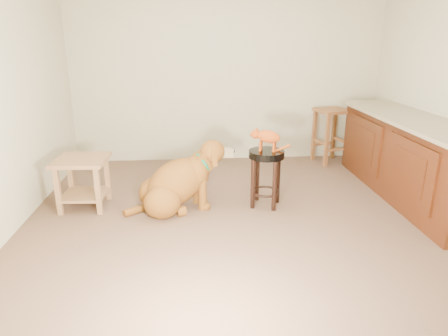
{
  "coord_description": "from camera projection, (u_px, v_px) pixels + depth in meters",
  "views": [
    {
      "loc": [
        -0.52,
        -3.89,
        1.79
      ],
      "look_at": [
        -0.2,
        0.15,
        0.45
      ],
      "focal_mm": 32.0,
      "sensor_mm": 36.0,
      "label": 1
    }
  ],
  "objects": [
    {
      "name": "wood_stool",
      "position": [
        331.0,
        135.0,
        5.86
      ],
      "size": [
        0.53,
        0.53,
        0.8
      ],
      "rotation": [
        0.0,
        0.0,
        0.26
      ],
      "color": "brown",
      "rests_on": "ground"
    },
    {
      "name": "cabinet_run",
      "position": [
        409.0,
        160.0,
        4.58
      ],
      "size": [
        0.7,
        2.56,
        0.94
      ],
      "color": "#4E220E",
      "rests_on": "ground"
    },
    {
      "name": "floor",
      "position": [
        244.0,
        212.0,
        4.28
      ],
      "size": [
        4.5,
        4.0,
        0.01
      ],
      "primitive_type": "cube",
      "color": "brown",
      "rests_on": "ground"
    },
    {
      "name": "tabby_kitten",
      "position": [
        266.0,
        137.0,
        4.22
      ],
      "size": [
        0.43,
        0.21,
        0.27
      ],
      "rotation": [
        0.0,
        0.0,
        -0.37
      ],
      "color": "#9D3C0F",
      "rests_on": "padded_stool"
    },
    {
      "name": "room_shell",
      "position": [
        247.0,
        49.0,
        3.76
      ],
      "size": [
        4.54,
        4.04,
        2.62
      ],
      "color": "beige",
      "rests_on": "ground"
    },
    {
      "name": "golden_retriever",
      "position": [
        177.0,
        184.0,
        4.26
      ],
      "size": [
        1.21,
        0.72,
        0.79
      ],
      "rotation": [
        0.0,
        0.0,
        0.29
      ],
      "color": "brown",
      "rests_on": "ground"
    },
    {
      "name": "side_table",
      "position": [
        83.0,
        175.0,
        4.3
      ],
      "size": [
        0.56,
        0.56,
        0.56
      ],
      "rotation": [
        0.0,
        0.0,
        -0.04
      ],
      "color": "#986B46",
      "rests_on": "ground"
    },
    {
      "name": "padded_stool",
      "position": [
        266.0,
        167.0,
        4.32
      ],
      "size": [
        0.42,
        0.42,
        0.63
      ],
      "rotation": [
        0.0,
        0.0,
        -0.37
      ],
      "color": "black",
      "rests_on": "ground"
    }
  ]
}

